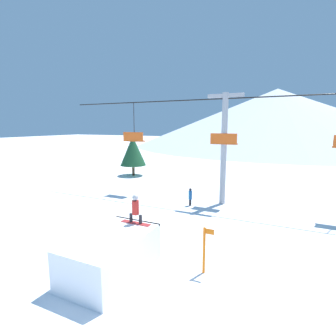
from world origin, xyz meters
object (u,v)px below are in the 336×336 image
at_px(trail_marker, 204,249).
at_px(distant_skier, 190,196).
at_px(snow_ramp, 111,255).
at_px(snowboarder, 135,209).

relative_size(trail_marker, distant_skier, 1.45).
bearing_deg(distant_skier, snow_ramp, -87.77).
xyz_separation_m(trail_marker, distant_skier, (-3.43, 7.58, -0.28)).
bearing_deg(snow_ramp, trail_marker, 26.68).
bearing_deg(trail_marker, snowboarder, -178.21).
distance_m(trail_marker, distant_skier, 8.33).
distance_m(snow_ramp, distant_skier, 9.14).
bearing_deg(distant_skier, trail_marker, -65.64).
bearing_deg(snow_ramp, snowboarder, 84.12).
distance_m(snowboarder, distant_skier, 7.82).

